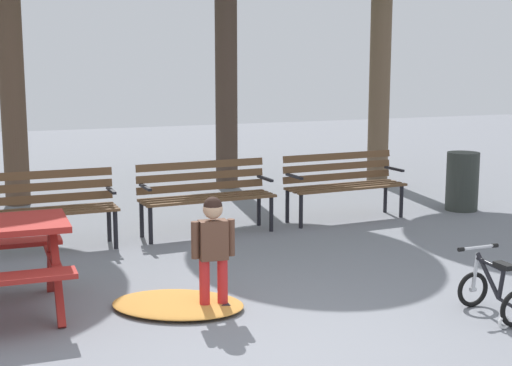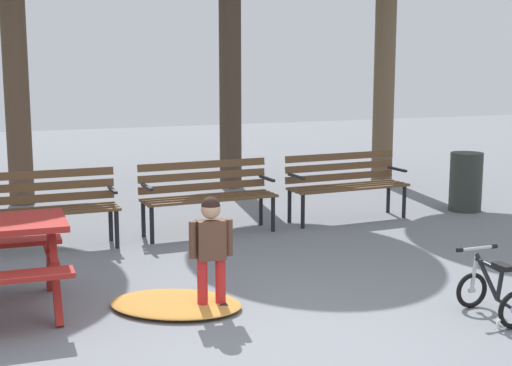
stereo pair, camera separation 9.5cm
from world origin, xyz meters
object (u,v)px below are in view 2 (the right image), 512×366
kids_bicycle (493,294)px  trash_bin (466,182)px  park_bench_far_right (345,180)px  child_standing (211,245)px  park_bench_left (42,203)px  park_bench_right (207,191)px

kids_bicycle → trash_bin: size_ratio=0.70×
park_bench_far_right → kids_bicycle: (-0.72, -3.72, -0.31)m
kids_bicycle → trash_bin: (2.52, 3.59, 0.20)m
child_standing → trash_bin: bearing=29.5°
child_standing → trash_bin: (4.54, 2.57, -0.15)m
child_standing → park_bench_left: bearing=112.3°
park_bench_far_right → child_standing: child_standing is taller
trash_bin → kids_bicycle: bearing=-125.1°
park_bench_left → park_bench_far_right: 3.80m
park_bench_far_right → trash_bin: 1.81m
child_standing → park_bench_far_right: bearing=44.7°
park_bench_left → kids_bicycle: park_bench_left is taller
trash_bin → park_bench_right: bearing=178.8°
child_standing → kids_bicycle: (2.02, -1.01, -0.35)m
kids_bicycle → park_bench_left: bearing=130.5°
kids_bicycle → park_bench_right: bearing=107.9°
park_bench_right → trash_bin: park_bench_right is taller
park_bench_left → trash_bin: size_ratio=2.00×
trash_bin → park_bench_far_right: bearing=175.6°
child_standing → park_bench_right: bearing=72.4°
park_bench_far_right → kids_bicycle: bearing=-100.9°
park_bench_left → kids_bicycle: 4.74m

